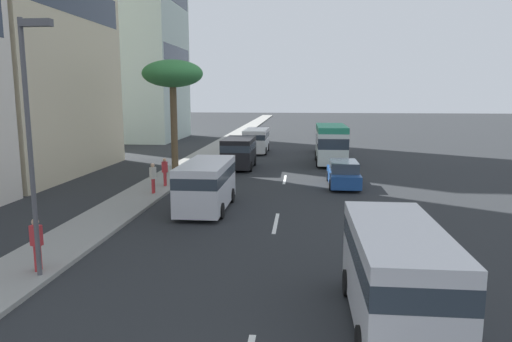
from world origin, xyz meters
The scene contains 16 objects.
ground_plane centered at (31.50, 0.00, 0.00)m, with size 198.00×198.00×0.00m, color #26282B.
sidewalk_right centered at (31.50, 7.53, 0.07)m, with size 162.00×2.51×0.15m, color gray.
lane_stripe_mid centered at (14.20, 0.00, 0.01)m, with size 3.20×0.16×0.01m, color silver.
lane_stripe_far centered at (24.58, 0.00, 0.01)m, with size 3.20×0.16×0.01m, color silver.
minibus_lead centered at (31.87, -3.34, 1.66)m, with size 6.17×2.37×3.03m.
van_second centered at (28.89, 3.55, 1.29)m, with size 4.64×2.23×2.25m.
van_third centered at (5.51, -3.33, 1.38)m, with size 5.31×2.16×2.42m.
van_fourth centered at (16.29, 3.43, 1.32)m, with size 5.35×2.15×2.30m.
van_fifth centered at (38.27, 3.18, 1.27)m, with size 5.26×2.17×2.20m.
car_sixth centered at (22.83, -3.56, 0.73)m, with size 4.69×1.79×1.53m.
car_seventh centered at (38.65, -3.40, 0.80)m, with size 4.44×1.87×1.70m.
pedestrian_near_lamp centered at (19.03, 6.93, 1.05)m, with size 0.38×0.33×1.64m.
pedestrian_mid_block centered at (7.66, 6.90, 1.05)m, with size 0.30×0.36×1.64m.
pedestrian_by_tree centered at (21.11, 6.88, 1.05)m, with size 0.30×0.35×1.64m.
palm_tree centered at (26.27, 7.68, 6.67)m, with size 4.08×4.08×7.58m.
street_lamp centered at (7.33, 6.57, 4.67)m, with size 0.24×0.97×7.40m.
Camera 1 is at (-5.34, -1.06, 5.50)m, focal length 33.06 mm.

